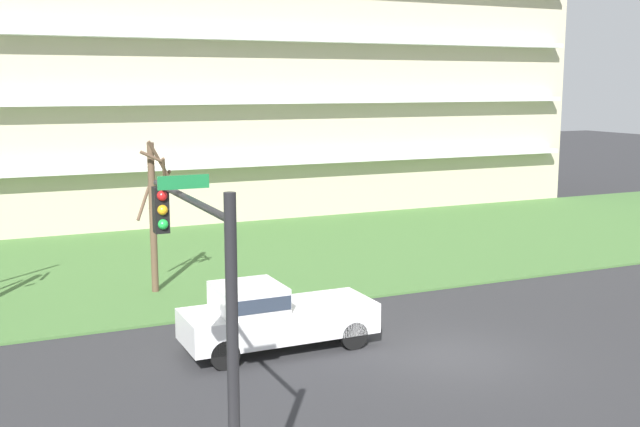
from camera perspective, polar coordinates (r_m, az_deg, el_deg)
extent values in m
plane|color=#2D2D30|center=(21.90, 9.76, -10.28)|extent=(160.00, 160.00, 0.00)
cube|color=#477238|center=(33.91, -3.61, -2.99)|extent=(80.00, 16.00, 0.08)
cube|color=beige|center=(46.15, -9.90, 12.26)|extent=(45.86, 11.21, 19.41)
cube|color=silver|center=(40.48, -7.47, 3.56)|extent=(44.03, 0.90, 0.24)
cube|color=silver|center=(40.28, -7.57, 8.14)|extent=(44.03, 0.90, 0.24)
cube|color=silver|center=(40.34, -7.67, 12.74)|extent=(44.03, 0.90, 0.24)
cylinder|color=brown|center=(27.75, -12.20, -0.41)|extent=(0.24, 0.24, 5.38)
cylinder|color=brown|center=(27.08, -12.26, 4.09)|extent=(0.83, 0.19, 0.47)
cylinder|color=brown|center=(27.89, -12.81, 0.93)|extent=(0.73, 0.58, 1.35)
cylinder|color=brown|center=(27.97, -11.71, 1.71)|extent=(0.74, 0.83, 1.47)
cylinder|color=brown|center=(27.16, -11.78, 3.90)|extent=(0.87, 0.54, 1.36)
cylinder|color=brown|center=(27.51, -11.38, 2.63)|extent=(0.38, 0.98, 1.46)
cube|color=white|center=(21.89, -3.03, -7.88)|extent=(5.41, 2.03, 0.85)
cube|color=white|center=(21.37, -5.30, -6.17)|extent=(1.81, 1.85, 0.70)
cube|color=#2D3847|center=(21.37, -5.30, -6.17)|extent=(1.77, 1.89, 0.38)
cylinder|color=black|center=(20.63, -7.05, -10.28)|extent=(0.80, 0.22, 0.80)
cylinder|color=black|center=(22.25, -8.46, -8.84)|extent=(0.80, 0.22, 0.80)
cylinder|color=black|center=(22.00, 2.48, -8.95)|extent=(0.80, 0.22, 0.80)
cylinder|color=black|center=(23.52, 0.49, -7.71)|extent=(0.80, 0.22, 0.80)
cylinder|color=black|center=(11.75, -6.39, -12.70)|extent=(0.18, 0.18, 5.85)
cylinder|color=black|center=(13.28, -9.74, 1.11)|extent=(0.12, 4.69, 0.12)
cube|color=black|center=(15.32, -11.64, 0.26)|extent=(0.28, 0.28, 0.90)
sphere|color=red|center=(15.13, -11.55, 1.30)|extent=(0.20, 0.20, 0.20)
sphere|color=#F2A519|center=(15.17, -11.52, 0.26)|extent=(0.20, 0.20, 0.20)
sphere|color=green|center=(15.22, -11.48, -0.78)|extent=(0.20, 0.20, 0.20)
cube|color=#197238|center=(13.47, -10.02, 2.29)|extent=(0.90, 0.04, 0.24)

